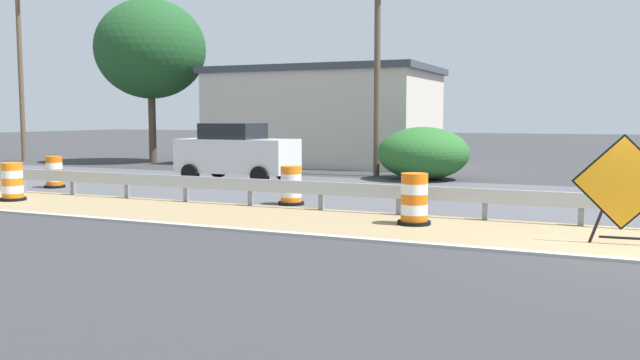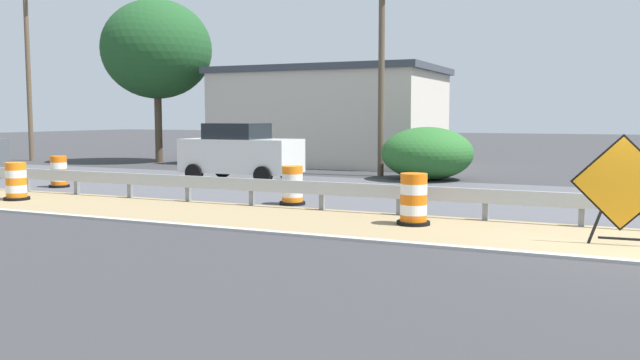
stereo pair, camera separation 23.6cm
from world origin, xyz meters
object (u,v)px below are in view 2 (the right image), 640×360
at_px(traffic_barrel_nearest, 414,202).
at_px(traffic_barrel_mid, 16,183).
at_px(utility_pole_near, 381,62).
at_px(warning_sign_diamond, 622,187).
at_px(traffic_barrel_far, 59,173).
at_px(traffic_barrel_close, 292,187).
at_px(car_mid_far_lane, 241,152).
at_px(utility_pole_mid, 28,67).

height_order(traffic_barrel_nearest, traffic_barrel_mid, traffic_barrel_nearest).
bearing_deg(utility_pole_near, warning_sign_diamond, -143.07).
distance_m(warning_sign_diamond, utility_pole_near, 14.61).
bearing_deg(traffic_barrel_far, utility_pole_near, -45.06).
height_order(traffic_barrel_close, utility_pole_near, utility_pole_near).
distance_m(traffic_barrel_nearest, car_mid_far_lane, 10.87).
bearing_deg(utility_pole_mid, traffic_barrel_close, -115.90).
relative_size(traffic_barrel_far, utility_pole_near, 0.12).
distance_m(car_mid_far_lane, utility_pole_mid, 16.71).
bearing_deg(traffic_barrel_far, traffic_barrel_nearest, -101.15).
bearing_deg(traffic_barrel_mid, warning_sign_diamond, -90.82).
distance_m(traffic_barrel_nearest, utility_pole_near, 12.23).
distance_m(traffic_barrel_mid, utility_pole_near, 13.60).
xyz_separation_m(traffic_barrel_close, traffic_barrel_mid, (-2.31, 7.40, 0.01)).
relative_size(traffic_barrel_close, utility_pole_near, 0.12).
height_order(car_mid_far_lane, utility_pole_near, utility_pole_near).
distance_m(traffic_barrel_far, utility_pole_mid, 15.14).
height_order(traffic_barrel_close, traffic_barrel_mid, traffic_barrel_mid).
bearing_deg(traffic_barrel_mid, utility_pole_near, -31.09).
relative_size(traffic_barrel_close, car_mid_far_lane, 0.24).
bearing_deg(car_mid_far_lane, traffic_barrel_mid, -112.43).
bearing_deg(car_mid_far_lane, traffic_barrel_nearest, -40.40).
relative_size(traffic_barrel_far, utility_pole_mid, 0.11).
relative_size(traffic_barrel_close, traffic_barrel_mid, 0.98).
bearing_deg(car_mid_far_lane, traffic_barrel_far, -136.13).
height_order(traffic_barrel_nearest, utility_pole_mid, utility_pole_mid).
bearing_deg(traffic_barrel_mid, traffic_barrel_far, 26.44).
distance_m(traffic_barrel_close, car_mid_far_lane, 6.81).
bearing_deg(traffic_barrel_far, car_mid_far_lane, -44.71).
xyz_separation_m(traffic_barrel_nearest, traffic_barrel_close, (1.84, 3.84, -0.04)).
height_order(traffic_barrel_nearest, traffic_barrel_close, traffic_barrel_nearest).
bearing_deg(traffic_barrel_close, car_mid_far_lane, 42.69).
bearing_deg(traffic_barrel_nearest, traffic_barrel_close, 64.37).
relative_size(traffic_barrel_mid, utility_pole_mid, 0.11).
bearing_deg(utility_pole_near, traffic_barrel_close, -175.67).
bearing_deg(traffic_barrel_far, traffic_barrel_mid, -153.56).
relative_size(traffic_barrel_nearest, traffic_barrel_far, 1.08).
bearing_deg(traffic_barrel_nearest, utility_pole_mid, 64.14).
height_order(traffic_barrel_mid, utility_pole_mid, utility_pole_mid).
bearing_deg(warning_sign_diamond, traffic_barrel_nearest, -104.05).
height_order(warning_sign_diamond, traffic_barrel_nearest, warning_sign_diamond).
distance_m(traffic_barrel_nearest, traffic_barrel_mid, 11.25).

